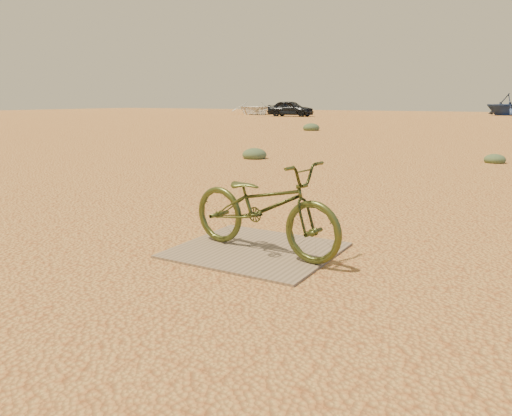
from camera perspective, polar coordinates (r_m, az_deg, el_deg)
The scene contains 9 objects.
ground at distance 4.86m, azimuth -1.09°, elevation -4.80°, with size 120.00×120.00×0.00m, color tan.
plywood_board at distance 4.81m, azimuth 0.00°, elevation -4.83°, with size 1.46×1.34×0.02m, color #857056.
bicycle at distance 4.62m, azimuth 0.88°, elevation 0.18°, with size 0.58×1.66×0.87m, color #3C461C.
car at distance 43.25m, azimuth 3.97°, elevation 11.29°, with size 1.57×3.91×1.33m, color black.
boat_near_left at distance 49.09m, azimuth -0.22°, elevation 11.35°, with size 4.09×5.73×1.19m, color silver.
boat_far_left at distance 51.09m, azimuth 26.58°, elevation 10.55°, with size 3.20×3.71×1.95m, color navy.
kale_a at distance 12.38m, azimuth -0.18°, elevation 5.69°, with size 0.60×0.60×0.33m, color #546946.
kale_b at distance 12.77m, azimuth 25.60°, elevation 4.69°, with size 0.47×0.47×0.26m, color #546946.
kale_c at distance 23.79m, azimuth 6.32°, elevation 8.81°, with size 0.78×0.78×0.43m, color #546946.
Camera 1 is at (2.42, -3.97, 1.43)m, focal length 35.00 mm.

